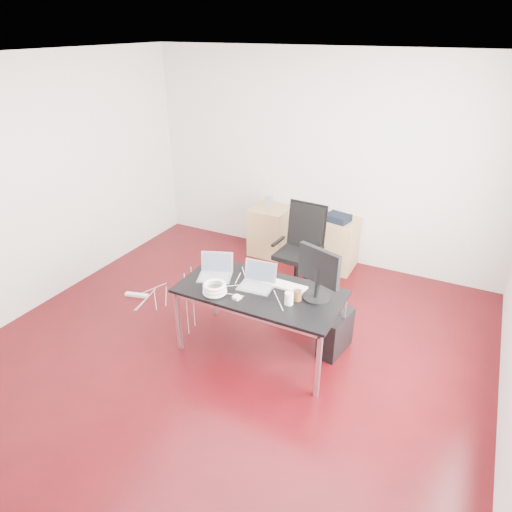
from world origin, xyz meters
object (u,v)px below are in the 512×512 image
at_px(office_chair, 301,245).
at_px(desk, 260,295).
at_px(filing_cabinet_left, 270,231).
at_px(filing_cabinet_right, 337,244).
at_px(pc_tower, 335,333).

bearing_deg(office_chair, desk, -81.07).
relative_size(filing_cabinet_left, filing_cabinet_right, 1.00).
xyz_separation_m(desk, filing_cabinet_right, (0.12, 2.10, -0.33)).
bearing_deg(pc_tower, office_chair, 137.37).
distance_m(filing_cabinet_left, filing_cabinet_right, 1.01).
distance_m(desk, filing_cabinet_left, 2.31).
height_order(filing_cabinet_right, pc_tower, filing_cabinet_right).
bearing_deg(filing_cabinet_right, filing_cabinet_left, 180.00).
bearing_deg(filing_cabinet_left, office_chair, -43.62).
relative_size(desk, filing_cabinet_right, 2.29).
bearing_deg(office_chair, filing_cabinet_left, 140.11).
height_order(office_chair, filing_cabinet_left, office_chair).
distance_m(desk, office_chair, 1.38).
distance_m(filing_cabinet_left, pc_tower, 2.36).
bearing_deg(pc_tower, filing_cabinet_left, 140.87).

